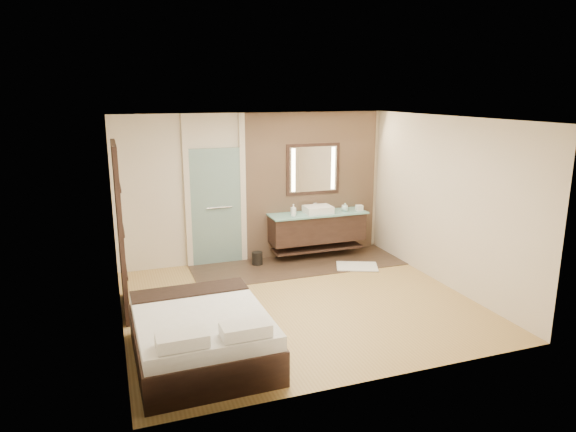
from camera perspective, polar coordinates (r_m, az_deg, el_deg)
name	(u,v)px	position (r m, az deg, el deg)	size (l,w,h in m)	color
floor	(299,303)	(7.74, 1.19, -9.60)	(5.00, 5.00, 0.00)	#A37E44
tile_strip	(298,265)	(9.34, 1.15, -5.42)	(3.80, 1.30, 0.01)	#34241C
stone_wall	(312,184)	(9.73, 2.67, 3.53)	(2.60, 0.08, 2.70)	tan
vanity	(317,227)	(9.63, 3.28, -1.28)	(1.85, 0.55, 0.88)	black
mirror_unit	(313,169)	(9.63, 2.81, 5.23)	(1.06, 0.04, 0.96)	black
frosted_door	(216,202)	(9.23, -8.02, 1.55)	(1.10, 0.12, 2.70)	#ACDAD4
shoji_partition	(120,229)	(7.48, -18.14, -1.33)	(0.06, 1.20, 2.40)	black
bed	(202,335)	(6.21, -9.58, -12.92)	(1.53, 1.90, 0.72)	black
bath_mat	(357,266)	(9.29, 7.67, -5.57)	(0.72, 0.50, 0.02)	silver
waste_bin	(257,259)	(9.32, -3.44, -4.75)	(0.19, 0.19, 0.24)	black
tissue_box	(359,208)	(9.81, 7.93, 0.91)	(0.12, 0.12, 0.10)	silver
soap_bottle_a	(293,210)	(9.25, 0.60, 0.63)	(0.08, 0.08, 0.22)	white
soap_bottle_b	(293,209)	(9.43, 0.60, 0.77)	(0.08, 0.08, 0.18)	#B2B2B2
soap_bottle_c	(345,207)	(9.71, 6.36, 0.98)	(0.12, 0.12, 0.15)	#A6D1CA
cup	(345,208)	(9.81, 6.31, 0.94)	(0.12, 0.12, 0.09)	silver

